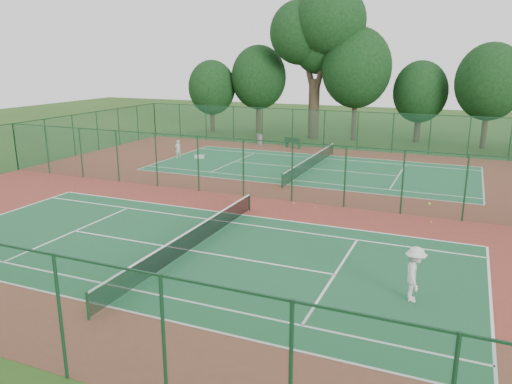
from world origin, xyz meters
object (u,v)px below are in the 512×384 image
player_near (415,274)px  bench (293,142)px  big_tree (318,31)px  trash_bin (260,139)px  kit_bag (199,157)px  player_far (178,149)px

player_near → bench: bearing=17.8°
bench → big_tree: size_ratio=0.11×
trash_bin → kit_bag: 8.44m
kit_bag → big_tree: bearing=46.3°
kit_bag → big_tree: size_ratio=0.05×
bench → big_tree: 12.05m
player_near → kit_bag: size_ratio=2.50×
kit_bag → big_tree: big_tree is taller
player_near → bench: 30.08m
trash_bin → big_tree: 12.34m
bench → player_far: bearing=-121.6°
trash_bin → kit_bag: trash_bin is taller
player_near → big_tree: size_ratio=0.13×
kit_bag → player_near: bearing=-67.2°
player_near → big_tree: bearing=12.9°
player_far → bench: 10.98m
bench → big_tree: big_tree is taller
player_near → kit_bag: player_near is taller
trash_bin → bench: (3.48, -0.47, 0.00)m
player_near → trash_bin: bearing=22.9°
bench → kit_bag: bench is taller
player_near → trash_bin: (-17.04, 27.32, -0.47)m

